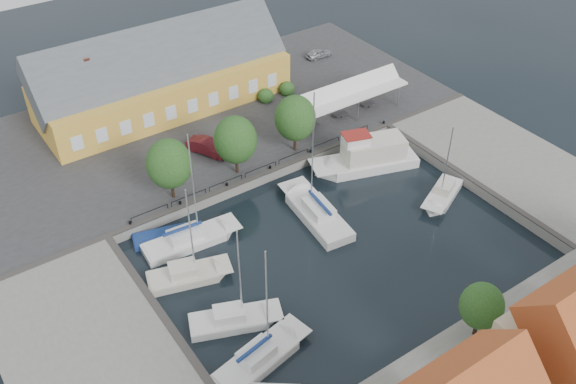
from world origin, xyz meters
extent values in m
plane|color=black|center=(0.00, 0.00, 0.00)|extent=(140.00, 140.00, 0.00)
cube|color=#2D2D30|center=(0.00, 23.00, 0.50)|extent=(56.00, 26.00, 1.00)
cube|color=slate|center=(-22.00, -2.00, 0.50)|extent=(12.00, 24.00, 1.00)
cube|color=slate|center=(22.00, -2.00, 0.50)|extent=(12.00, 24.00, 1.00)
cube|color=#383533|center=(0.00, 10.30, 1.06)|extent=(56.00, 0.60, 0.12)
cube|color=#383533|center=(-16.30, -2.00, 1.06)|extent=(0.60, 24.00, 0.12)
cube|color=#383533|center=(16.30, -2.00, 1.06)|extent=(0.60, 24.00, 0.12)
cylinder|color=black|center=(-14.00, 10.60, 1.20)|extent=(0.24, 0.24, 0.40)
cylinder|color=black|center=(-9.00, 10.60, 1.20)|extent=(0.24, 0.24, 0.40)
cylinder|color=black|center=(-4.00, 10.60, 1.20)|extent=(0.24, 0.24, 0.40)
cylinder|color=black|center=(1.00, 10.60, 1.20)|extent=(0.24, 0.24, 0.40)
cylinder|color=black|center=(6.00, 10.60, 1.20)|extent=(0.24, 0.24, 0.40)
cylinder|color=black|center=(11.00, 10.60, 1.20)|extent=(0.24, 0.24, 0.40)
cylinder|color=black|center=(16.00, 10.60, 1.20)|extent=(0.24, 0.24, 0.40)
cube|color=gold|center=(-2.00, 28.00, 3.25)|extent=(28.00, 10.00, 4.50)
cube|color=#474C51|center=(-2.00, 28.00, 6.75)|extent=(28.56, 7.60, 7.60)
cube|color=gold|center=(-12.00, 34.00, 2.75)|extent=(6.00, 6.00, 3.50)
cube|color=brown|center=(-10.00, 28.00, 8.60)|extent=(0.60, 0.60, 1.20)
cube|color=white|center=(14.00, 14.50, 3.70)|extent=(14.00, 4.00, 0.25)
cylinder|color=silver|center=(8.00, 12.70, 2.35)|extent=(0.10, 0.10, 2.70)
cylinder|color=silver|center=(8.00, 16.30, 2.35)|extent=(0.10, 0.10, 2.70)
cylinder|color=silver|center=(14.00, 12.70, 2.35)|extent=(0.10, 0.10, 2.70)
cylinder|color=silver|center=(14.00, 16.30, 2.35)|extent=(0.10, 0.10, 2.70)
cylinder|color=silver|center=(20.00, 12.70, 2.35)|extent=(0.10, 0.10, 2.70)
cylinder|color=silver|center=(20.00, 16.30, 2.35)|extent=(0.10, 0.10, 2.70)
cylinder|color=black|center=(-9.00, 12.00, 2.05)|extent=(0.30, 0.30, 2.10)
ellipsoid|color=#1B4117|center=(-9.00, 12.00, 4.88)|extent=(4.20, 4.20, 4.83)
cylinder|color=black|center=(-2.00, 12.00, 2.05)|extent=(0.30, 0.30, 2.10)
ellipsoid|color=#1B4117|center=(-2.00, 12.00, 4.88)|extent=(4.20, 4.20, 4.83)
cylinder|color=black|center=(5.00, 12.00, 2.05)|extent=(0.30, 0.30, 2.10)
ellipsoid|color=#1B4117|center=(5.00, 12.00, 4.88)|extent=(4.20, 4.20, 4.83)
imported|color=#A8ABB0|center=(19.94, 27.87, 1.60)|extent=(3.61, 1.61, 1.21)
imported|color=#5C151C|center=(-2.71, 16.69, 1.77)|extent=(3.50, 4.88, 1.53)
cube|color=silver|center=(1.02, 2.36, 0.15)|extent=(3.83, 8.16, 1.50)
cube|color=silver|center=(1.13, 3.34, 0.94)|extent=(3.89, 9.71, 0.08)
cube|color=silver|center=(1.04, 2.56, 1.40)|extent=(2.35, 3.36, 0.90)
cylinder|color=silver|center=(1.20, 3.93, 6.81)|extent=(0.12, 0.12, 11.81)
cube|color=navy|center=(1.02, 2.36, 2.15)|extent=(0.67, 3.94, 0.22)
cube|color=silver|center=(10.79, 6.30, 0.10)|extent=(9.63, 6.00, 1.80)
cube|color=silver|center=(9.71, 6.65, 1.04)|extent=(11.31, 6.43, 0.08)
cube|color=beige|center=(10.79, 6.30, 2.10)|extent=(6.79, 4.65, 2.20)
cube|color=silver|center=(8.86, 6.93, 3.50)|extent=(2.94, 2.54, 1.20)
cube|color=maroon|center=(8.86, 6.93, 4.15)|extent=(3.18, 2.70, 0.10)
cube|color=silver|center=(13.20, -1.49, 0.05)|extent=(5.59, 4.14, 1.30)
cube|color=silver|center=(12.62, -1.76, 0.74)|extent=(6.50, 4.49, 0.08)
cube|color=beige|center=(13.09, -1.54, 1.20)|extent=(2.49, 2.20, 0.90)
cylinder|color=silver|center=(12.27, -1.92, 4.58)|extent=(0.12, 0.12, 7.75)
cube|color=silver|center=(-10.84, 6.44, 0.05)|extent=(7.40, 3.17, 1.30)
cube|color=silver|center=(-9.95, 6.37, 0.74)|extent=(8.83, 3.19, 0.08)
cube|color=silver|center=(-10.67, 6.43, 1.20)|extent=(3.02, 2.00, 0.90)
cylinder|color=silver|center=(-9.41, 6.33, 5.96)|extent=(0.12, 0.12, 10.52)
cube|color=navy|center=(-10.84, 6.44, 1.95)|extent=(3.61, 0.51, 0.22)
cube|color=beige|center=(-12.92, 2.72, 0.05)|extent=(6.17, 3.97, 1.30)
cube|color=beige|center=(-12.23, 2.52, 0.74)|extent=(7.23, 4.20, 0.08)
cube|color=beige|center=(-12.78, 2.68, 1.20)|extent=(2.66, 2.25, 0.90)
cylinder|color=silver|center=(-11.82, 2.40, 4.98)|extent=(0.12, 0.12, 8.55)
cube|color=silver|center=(-12.22, -3.55, 0.05)|extent=(6.32, 4.37, 1.30)
cube|color=silver|center=(-11.54, -3.82, 0.74)|extent=(7.38, 4.71, 0.08)
cube|color=silver|center=(-12.09, -3.60, 1.20)|extent=(2.77, 2.37, 0.90)
cylinder|color=silver|center=(-11.13, -3.98, 5.05)|extent=(0.12, 0.12, 8.69)
cube|color=silver|center=(-12.50, -7.99, 0.05)|extent=(6.99, 3.76, 1.30)
cube|color=silver|center=(-11.69, -7.83, 0.74)|extent=(8.27, 3.91, 0.08)
cube|color=silver|center=(-12.34, -7.96, 1.20)|extent=(2.93, 2.20, 0.90)
cylinder|color=silver|center=(-11.20, -7.73, 5.57)|extent=(0.12, 0.12, 9.75)
cube|color=navy|center=(-12.50, -7.99, 1.95)|extent=(3.30, 0.85, 0.22)
cube|color=navy|center=(-12.60, 8.49, 0.05)|extent=(4.41, 3.02, 0.80)
cube|color=navy|center=(-12.11, 8.36, 0.49)|extent=(5.17, 3.16, 0.08)
camera|label=1|loc=(-27.01, -33.26, 38.61)|focal=40.00mm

